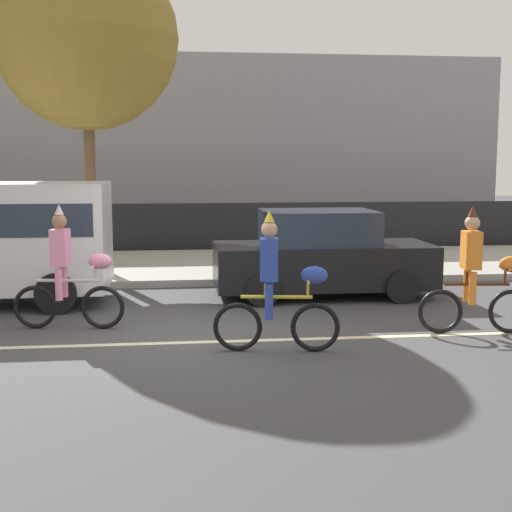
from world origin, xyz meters
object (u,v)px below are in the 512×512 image
parade_cyclist_pink (69,275)px  parked_car_black (322,256)px  parade_cyclist_cobalt (278,290)px  parade_cyclist_orange (478,278)px

parade_cyclist_pink → parked_car_black: 4.90m
parade_cyclist_pink → parade_cyclist_cobalt: size_ratio=1.00×
parade_cyclist_pink → parade_cyclist_orange: (6.07, -1.04, 0.00)m
parade_cyclist_cobalt → parked_car_black: (1.42, 3.85, -0.06)m
parade_cyclist_pink → parade_cyclist_orange: same height
parade_cyclist_pink → parade_cyclist_orange: 6.16m
parade_cyclist_pink → parked_car_black: bearing=26.3°
parked_car_black → parade_cyclist_cobalt: bearing=-110.2°
parade_cyclist_orange → parked_car_black: 3.62m
parade_cyclist_orange → parked_car_black: size_ratio=0.47×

